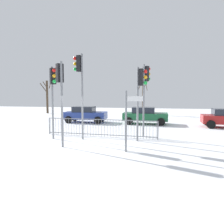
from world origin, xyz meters
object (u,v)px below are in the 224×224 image
traffic_light_rear_right (140,87)px  car_green_far (145,115)px  bare_tree_left (47,96)px  bare_tree_centre (143,96)px  traffic_light_mid_right (80,77)px  car_blue_trailing (85,114)px  traffic_light_rear_left (146,84)px  traffic_light_foreground_left (53,86)px  traffic_light_mid_left (60,85)px  direction_sign_post (127,118)px

traffic_light_rear_right → car_green_far: (-0.04, 7.07, -2.20)m
bare_tree_left → bare_tree_centre: 12.95m
traffic_light_mid_right → car_blue_trailing: traffic_light_mid_right is taller
traffic_light_rear_left → bare_tree_left: size_ratio=0.98×
traffic_light_rear_left → traffic_light_foreground_left: size_ratio=1.05×
traffic_light_rear_left → traffic_light_mid_left: traffic_light_rear_left is taller
traffic_light_rear_left → traffic_light_mid_right: size_ratio=0.90×
traffic_light_mid_left → bare_tree_left: 19.74m
traffic_light_mid_right → traffic_light_mid_left: (-0.35, -1.83, -0.50)m
car_blue_trailing → traffic_light_mid_left: bearing=-80.7°
traffic_light_mid_left → car_green_far: traffic_light_mid_left is taller
traffic_light_rear_right → traffic_light_foreground_left: bearing=-75.9°
traffic_light_rear_right → bare_tree_centre: (-0.70, 16.13, -0.65)m
traffic_light_foreground_left → direction_sign_post: bearing=114.0°
bare_tree_left → traffic_light_mid_left: bearing=-60.0°
traffic_light_rear_right → bare_tree_left: size_ratio=0.91×
direction_sign_post → bare_tree_centre: bare_tree_centre is taller
traffic_light_mid_left → traffic_light_mid_right: bearing=28.5°
traffic_light_rear_left → direction_sign_post: (-0.63, -3.69, -1.65)m
traffic_light_mid_right → traffic_light_rear_right: (3.41, 0.09, -0.58)m
traffic_light_rear_right → traffic_light_mid_right: bearing=-79.1°
car_blue_trailing → bare_tree_centre: bearing=60.6°
traffic_light_mid_left → direction_sign_post: (3.34, -0.35, -1.50)m
traffic_light_rear_right → direction_sign_post: (-0.42, -2.27, -1.42)m
traffic_light_foreground_left → car_blue_trailing: traffic_light_foreground_left is taller
traffic_light_mid_left → traffic_light_rear_left: bearing=-10.8°
traffic_light_foreground_left → car_green_far: size_ratio=1.08×
car_green_far → car_blue_trailing: same height
traffic_light_rear_right → bare_tree_left: bare_tree_left is taller
traffic_light_mid_left → car_blue_trailing: size_ratio=1.08×
direction_sign_post → traffic_light_mid_left: bearing=174.4°
direction_sign_post → car_blue_trailing: direction_sign_post is taller
car_green_far → bare_tree_centre: size_ratio=0.78×
car_blue_trailing → direction_sign_post: bearing=-63.1°
car_green_far → traffic_light_rear_left: bearing=-86.5°
traffic_light_rear_right → direction_sign_post: bearing=-1.0°
traffic_light_foreground_left → traffic_light_rear_right: (4.90, 0.40, -0.08)m
traffic_light_foreground_left → bare_tree_left: bare_tree_left is taller
traffic_light_foreground_left → bare_tree_left: 17.86m
traffic_light_rear_right → bare_tree_left: 20.39m
traffic_light_mid_right → bare_tree_left: 18.40m
traffic_light_foreground_left → bare_tree_centre: bearing=-147.5°
direction_sign_post → bare_tree_left: size_ratio=0.61×
car_green_far → direction_sign_post: bearing=-91.4°
traffic_light_foreground_left → bare_tree_centre: size_ratio=0.85×
direction_sign_post → traffic_light_rear_right: bearing=80.0°
traffic_light_rear_left → traffic_light_mid_right: traffic_light_mid_right is taller
traffic_light_mid_right → direction_sign_post: bearing=-121.9°
traffic_light_mid_right → traffic_light_mid_left: 1.93m
traffic_light_rear_right → car_green_far: 7.40m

